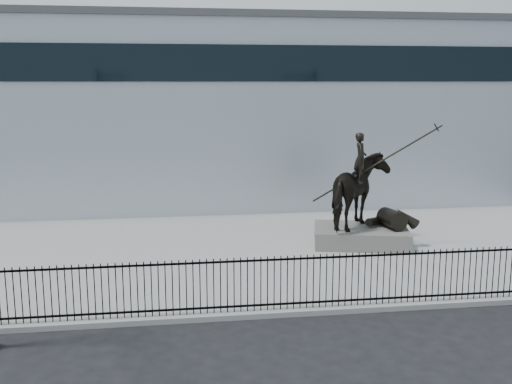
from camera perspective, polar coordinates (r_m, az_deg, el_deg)
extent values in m
plane|color=black|center=(15.40, 2.63, -13.34)|extent=(120.00, 120.00, 0.00)
cube|color=#979794|center=(21.88, -0.86, -5.80)|extent=(30.00, 12.00, 0.15)
cube|color=silver|center=(33.97, -3.76, 7.60)|extent=(44.00, 14.00, 9.00)
cube|color=black|center=(16.42, 1.80, -10.64)|extent=(22.00, 0.05, 0.05)
cube|color=black|center=(16.01, 1.82, -6.46)|extent=(22.00, 0.05, 0.05)
cube|color=black|center=(16.21, 1.81, -8.66)|extent=(22.00, 0.03, 1.50)
cube|color=#5F5B57|center=(22.97, 9.94, -4.14)|extent=(3.91, 3.11, 0.65)
imported|color=black|center=(22.60, 10.08, 0.04)|extent=(2.91, 3.20, 2.75)
imported|color=black|center=(22.40, 9.91, 3.21)|extent=(0.59, 0.76, 1.86)
cylinder|color=black|center=(22.48, 11.12, 2.47)|extent=(4.32, 1.09, 2.80)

